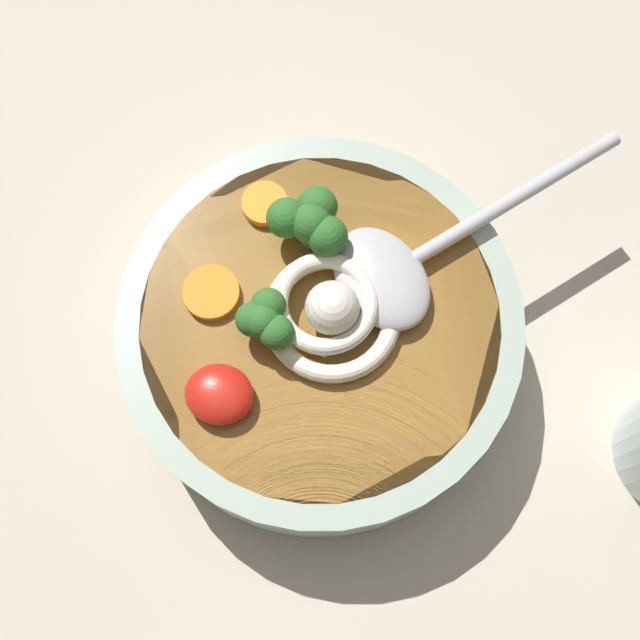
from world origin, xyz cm
name	(u,v)px	position (x,y,z in cm)	size (l,w,h in cm)	color
table_slab	(278,325)	(0.00, 0.00, 1.44)	(104.10, 104.10, 2.88)	#BCB29E
soup_bowl	(320,336)	(-2.99, 1.19, 5.99)	(20.96, 20.96, 6.02)	#9EB2A3
noodle_pile	(330,311)	(-3.42, 0.86, 9.87)	(7.71, 7.56, 3.10)	silver
soup_spoon	(404,265)	(-6.31, -2.63, 9.70)	(13.86, 15.21, 1.60)	#B7B7BC
chili_sauce_dollop	(219,394)	(0.55, 6.45, 9.66)	(3.38, 3.05, 1.52)	red
broccoli_floret_far	(263,319)	(-0.48, 2.46, 10.61)	(3.45, 2.97, 2.73)	#7A9E60
broccoli_floret_right	(312,222)	(-1.28, -3.03, 10.92)	(4.07, 3.51, 3.22)	#7A9E60
carrot_slice_beside_noodles	(211,293)	(2.73, 1.48, 9.16)	(2.91, 2.91, 0.52)	orange
carrot_slice_left	(265,204)	(1.63, -4.03, 9.19)	(2.43, 2.43, 0.57)	orange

